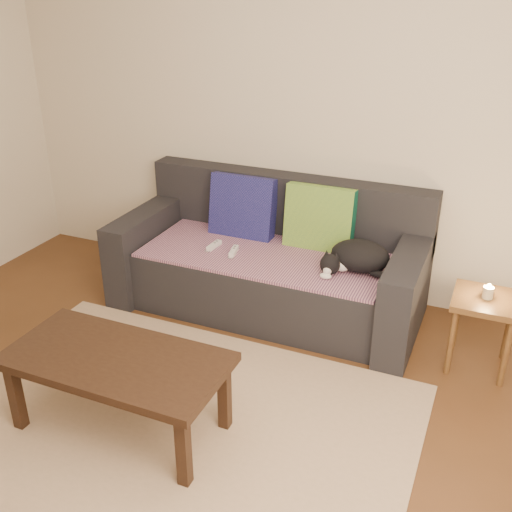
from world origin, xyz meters
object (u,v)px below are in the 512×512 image
Objects in this scene: sofa at (270,265)px; coffee_table at (117,366)px; wii_remote_a at (214,245)px; side_table at (485,310)px; cat at (357,257)px; wii_remote_b at (234,251)px.

sofa is 1.89× the size of coffee_table.
wii_remote_a is at bearing 96.19° from coffee_table.
sofa is at bearing 171.84° from side_table.
coffee_table is (-0.85, -1.41, -0.15)m from cat.
cat is 0.98× the size of side_table.
cat reaches higher than wii_remote_b.
cat reaches higher than side_table.
wii_remote_a and wii_remote_b have the same top height.
side_table reaches higher than coffee_table.
cat is 1.00m from wii_remote_a.
sofa is 14.00× the size of wii_remote_a.
sofa reaches higher than cat.
coffee_table is (-1.64, -1.31, 0.00)m from side_table.
wii_remote_a is 1.79m from side_table.
side_table is at bearing -8.16° from sofa.
coffee_table is at bearing 167.82° from wii_remote_b.
wii_remote_b is 1.63m from side_table.
side_table is (0.79, -0.10, -0.15)m from cat.
coffee_table is at bearing -168.82° from wii_remote_a.
wii_remote_b reaches higher than side_table.
cat is at bearing 172.71° from side_table.
coffee_table is at bearing -98.12° from sofa.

